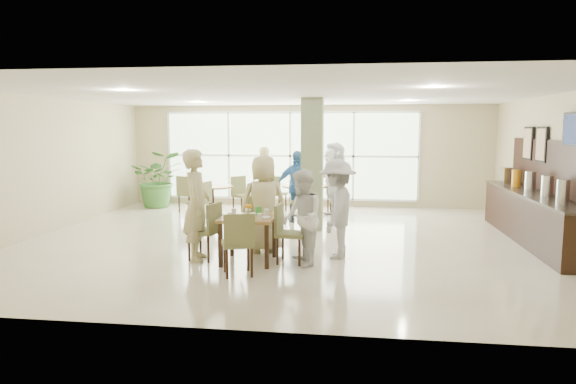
# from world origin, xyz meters

# --- Properties ---
(ground) EXTENTS (10.00, 10.00, 0.00)m
(ground) POSITION_xyz_m (0.00, 0.00, 0.00)
(ground) COLOR beige
(ground) RESTS_ON ground
(room_shell) EXTENTS (10.00, 10.00, 10.00)m
(room_shell) POSITION_xyz_m (0.00, 0.00, 1.70)
(room_shell) COLOR white
(room_shell) RESTS_ON ground
(window_bank) EXTENTS (7.00, 0.04, 7.00)m
(window_bank) POSITION_xyz_m (-0.50, 4.46, 1.40)
(window_bank) COLOR silver
(window_bank) RESTS_ON ground
(column) EXTENTS (0.45, 0.45, 2.80)m
(column) POSITION_xyz_m (0.40, 1.20, 1.40)
(column) COLOR #65714E
(column) RESTS_ON ground
(main_table) EXTENTS (0.87, 0.87, 0.75)m
(main_table) POSITION_xyz_m (-0.38, -1.69, 0.65)
(main_table) COLOR brown
(main_table) RESTS_ON ground
(round_table_left) EXTENTS (1.06, 1.06, 0.75)m
(round_table_left) POSITION_xyz_m (-2.21, 2.56, 0.56)
(round_table_left) COLOR brown
(round_table_left) RESTS_ON ground
(round_table_right) EXTENTS (1.16, 1.16, 0.75)m
(round_table_right) POSITION_xyz_m (0.07, 2.98, 0.59)
(round_table_right) COLOR brown
(round_table_right) RESTS_ON ground
(chairs_main_table) EXTENTS (1.98, 2.05, 0.95)m
(chairs_main_table) POSITION_xyz_m (-0.40, -1.65, 0.47)
(chairs_main_table) COLOR brown
(chairs_main_table) RESTS_ON ground
(chairs_table_left) EXTENTS (2.07, 1.91, 0.95)m
(chairs_table_left) POSITION_xyz_m (-2.24, 2.53, 0.47)
(chairs_table_left) COLOR brown
(chairs_table_left) RESTS_ON ground
(chairs_table_right) EXTENTS (2.12, 1.88, 0.95)m
(chairs_table_right) POSITION_xyz_m (0.04, 2.96, 0.47)
(chairs_table_right) COLOR brown
(chairs_table_right) RESTS_ON ground
(tabletop_clutter) EXTENTS (0.70, 0.69, 0.21)m
(tabletop_clutter) POSITION_xyz_m (-0.36, -1.71, 0.81)
(tabletop_clutter) COLOR white
(tabletop_clutter) RESTS_ON main_table
(buffet_counter) EXTENTS (0.64, 4.70, 1.95)m
(buffet_counter) POSITION_xyz_m (4.70, 0.51, 0.55)
(buffet_counter) COLOR black
(buffet_counter) RESTS_ON ground
(wall_tv) EXTENTS (0.06, 1.00, 0.58)m
(wall_tv) POSITION_xyz_m (4.94, -0.60, 2.15)
(wall_tv) COLOR black
(wall_tv) RESTS_ON ground
(framed_art_a) EXTENTS (0.05, 0.55, 0.70)m
(framed_art_a) POSITION_xyz_m (4.95, 1.00, 1.85)
(framed_art_a) COLOR black
(framed_art_a) RESTS_ON ground
(framed_art_b) EXTENTS (0.05, 0.55, 0.70)m
(framed_art_b) POSITION_xyz_m (4.95, 1.80, 1.85)
(framed_art_b) COLOR black
(framed_art_b) RESTS_ON ground
(potted_plant) EXTENTS (1.79, 1.79, 1.55)m
(potted_plant) POSITION_xyz_m (-4.07, 3.74, 0.77)
(potted_plant) COLOR #366C2B
(potted_plant) RESTS_ON ground
(teen_left) EXTENTS (0.57, 0.75, 1.83)m
(teen_left) POSITION_xyz_m (-1.25, -1.66, 0.92)
(teen_left) COLOR #C4B982
(teen_left) RESTS_ON ground
(teen_far) EXTENTS (0.95, 0.76, 1.71)m
(teen_far) POSITION_xyz_m (-0.26, -0.97, 0.86)
(teen_far) COLOR #C4B982
(teen_far) RESTS_ON ground
(teen_right) EXTENTS (0.80, 0.89, 1.53)m
(teen_right) POSITION_xyz_m (0.50, -1.77, 0.76)
(teen_right) COLOR white
(teen_right) RESTS_ON ground
(teen_standing) EXTENTS (0.77, 1.15, 1.66)m
(teen_standing) POSITION_xyz_m (1.03, -1.21, 0.83)
(teen_standing) COLOR #ABACAE
(teen_standing) RESTS_ON ground
(adult_a) EXTENTS (0.98, 0.58, 1.65)m
(adult_a) POSITION_xyz_m (-0.03, 2.08, 0.83)
(adult_a) COLOR #3E7ABC
(adult_a) RESTS_ON ground
(adult_b) EXTENTS (1.34, 1.85, 1.84)m
(adult_b) POSITION_xyz_m (0.80, 2.87, 0.92)
(adult_b) COLOR white
(adult_b) RESTS_ON ground
(adult_standing) EXTENTS (0.64, 0.43, 1.70)m
(adult_standing) POSITION_xyz_m (-1.10, 3.70, 0.85)
(adult_standing) COLOR #C4B982
(adult_standing) RESTS_ON ground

